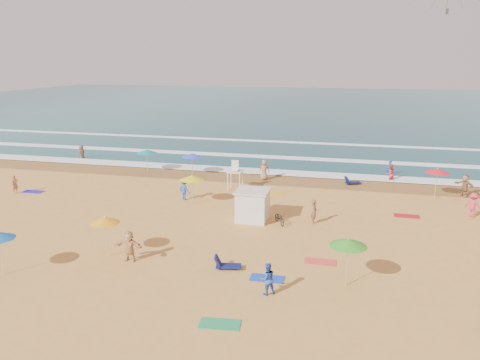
# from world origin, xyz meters

# --- Properties ---
(ground) EXTENTS (220.00, 220.00, 0.00)m
(ground) POSITION_xyz_m (0.00, 0.00, 0.00)
(ground) COLOR gold
(ground) RESTS_ON ground
(ocean) EXTENTS (220.00, 140.00, 0.18)m
(ocean) POSITION_xyz_m (0.00, 84.00, 0.00)
(ocean) COLOR #0C4756
(ocean) RESTS_ON ground
(wet_sand) EXTENTS (220.00, 220.00, 0.00)m
(wet_sand) POSITION_xyz_m (0.00, 12.50, 0.01)
(wet_sand) COLOR olive
(wet_sand) RESTS_ON ground
(surf_foam) EXTENTS (200.00, 18.70, 0.05)m
(surf_foam) POSITION_xyz_m (0.00, 21.32, 0.10)
(surf_foam) COLOR white
(surf_foam) RESTS_ON ground
(cabana) EXTENTS (2.00, 2.00, 2.00)m
(cabana) POSITION_xyz_m (-0.37, 1.29, 1.00)
(cabana) COLOR silver
(cabana) RESTS_ON ground
(cabana_roof) EXTENTS (2.20, 2.20, 0.12)m
(cabana_roof) POSITION_xyz_m (-0.37, 1.29, 2.06)
(cabana_roof) COLOR silver
(cabana_roof) RESTS_ON cabana
(bicycle) EXTENTS (1.24, 1.61, 0.81)m
(bicycle) POSITION_xyz_m (1.53, 0.99, 0.41)
(bicycle) COLOR black
(bicycle) RESTS_ON ground
(lifeguard_stand) EXTENTS (1.20, 1.20, 2.10)m
(lifeguard_stand) POSITION_xyz_m (-3.45, 8.49, 1.05)
(lifeguard_stand) COLOR white
(lifeguard_stand) RESTS_ON ground
(beach_umbrellas) EXTENTS (67.12, 25.70, 0.81)m
(beach_umbrellas) POSITION_xyz_m (3.70, 1.42, 2.07)
(beach_umbrellas) COLOR #D2DC17
(beach_umbrellas) RESTS_ON ground
(loungers) EXTENTS (50.08, 28.47, 0.34)m
(loungers) POSITION_xyz_m (5.74, -4.44, 0.17)
(loungers) COLOR #0F1E4D
(loungers) RESTS_ON ground
(towels) EXTENTS (53.49, 21.41, 0.03)m
(towels) POSITION_xyz_m (4.09, -2.11, 0.01)
(towels) COLOR #CD5119
(towels) RESTS_ON ground
(beachgoers) EXTENTS (43.92, 26.11, 2.08)m
(beachgoers) POSITION_xyz_m (1.77, 6.06, 0.79)
(beachgoers) COLOR #A8734D
(beachgoers) RESTS_ON ground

